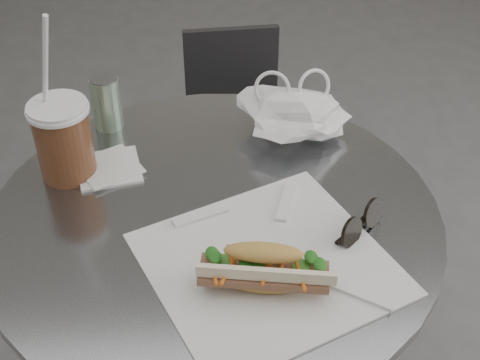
{
  "coord_description": "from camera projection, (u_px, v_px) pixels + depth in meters",
  "views": [
    {
      "loc": [
        -0.04,
        -0.63,
        1.48
      ],
      "look_at": [
        0.05,
        0.22,
        0.79
      ],
      "focal_mm": 50.0,
      "sensor_mm": 36.0,
      "label": 1
    }
  ],
  "objects": [
    {
      "name": "napkin_stack",
      "position": [
        109.0,
        168.0,
        1.21
      ],
      "size": [
        0.14,
        0.14,
        0.01
      ],
      "color": "white",
      "rests_on": "cafe_table"
    },
    {
      "name": "sunglasses",
      "position": [
        361.0,
        224.0,
        1.07
      ],
      "size": [
        0.1,
        0.09,
        0.05
      ],
      "rotation": [
        0.0,
        0.0,
        0.74
      ],
      "color": "black",
      "rests_on": "cafe_table"
    },
    {
      "name": "cafe_table",
      "position": [
        218.0,
        319.0,
        1.29
      ],
      "size": [
        0.76,
        0.76,
        0.74
      ],
      "color": "slate",
      "rests_on": "ground"
    },
    {
      "name": "banh_mi",
      "position": [
        264.0,
        269.0,
        0.96
      ],
      "size": [
        0.24,
        0.13,
        0.08
      ],
      "rotation": [
        0.0,
        0.0,
        -0.19
      ],
      "color": "tan",
      "rests_on": "sandwich_paper"
    },
    {
      "name": "drink_can",
      "position": [
        106.0,
        102.0,
        1.28
      ],
      "size": [
        0.06,
        0.06,
        0.11
      ],
      "color": "#5B9C63",
      "rests_on": "cafe_table"
    },
    {
      "name": "chair_far",
      "position": [
        237.0,
        159.0,
        1.98
      ],
      "size": [
        0.34,
        0.35,
        0.65
      ],
      "rotation": [
        0.0,
        0.0,
        3.17
      ],
      "color": "#313134",
      "rests_on": "ground"
    },
    {
      "name": "plastic_bag",
      "position": [
        293.0,
        116.0,
        1.26
      ],
      "size": [
        0.2,
        0.15,
        0.1
      ],
      "primitive_type": null,
      "rotation": [
        0.0,
        0.0,
        0.02
      ],
      "color": "white",
      "rests_on": "cafe_table"
    },
    {
      "name": "iced_coffee",
      "position": [
        63.0,
        139.0,
        1.15
      ],
      "size": [
        0.11,
        0.11,
        0.31
      ],
      "color": "brown",
      "rests_on": "cafe_table"
    },
    {
      "name": "sandwich_paper",
      "position": [
        268.0,
        264.0,
        1.02
      ],
      "size": [
        0.45,
        0.44,
        0.0
      ],
      "primitive_type": "cube",
      "rotation": [
        0.0,
        0.0,
        0.39
      ],
      "color": "white",
      "rests_on": "cafe_table"
    }
  ]
}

